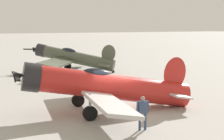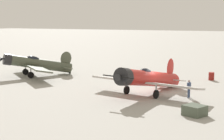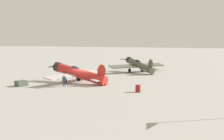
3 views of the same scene
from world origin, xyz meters
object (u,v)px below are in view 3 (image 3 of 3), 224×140
at_px(airplane_foreground, 78,73).
at_px(ground_crew_mechanic, 64,80).
at_px(airplane_mid_apron, 139,65).
at_px(equipment_crate, 21,83).
at_px(fuel_drum, 138,89).

relative_size(airplane_foreground, ground_crew_mechanic, 6.98).
relative_size(airplane_mid_apron, equipment_crate, 5.88).
height_order(equipment_crate, fuel_drum, fuel_drum).
xyz_separation_m(airplane_foreground, ground_crew_mechanic, (-4.00, -0.14, -0.50)).
distance_m(airplane_foreground, airplane_mid_apron, 17.54).
distance_m(airplane_foreground, fuel_drum, 11.81).
xyz_separation_m(ground_crew_mechanic, fuel_drum, (0.23, -11.00, -0.54)).
relative_size(airplane_foreground, airplane_mid_apron, 1.05).
xyz_separation_m(airplane_mid_apron, equipment_crate, (-23.07, 10.14, -1.18)).
bearing_deg(fuel_drum, ground_crew_mechanic, 91.18).
bearing_deg(fuel_drum, equipment_crate, 97.66).
xyz_separation_m(airplane_mid_apron, fuel_drum, (-20.79, -6.86, -1.11)).
xyz_separation_m(airplane_mid_apron, ground_crew_mechanic, (-21.01, 4.14, -0.57)).
relative_size(equipment_crate, fuel_drum, 2.00).
bearing_deg(ground_crew_mechanic, airplane_mid_apron, 175.85).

